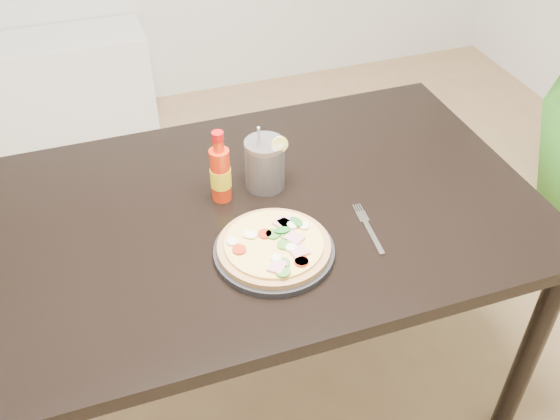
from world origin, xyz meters
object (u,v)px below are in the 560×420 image
object	(u,v)px
hot_sauce_bottle	(220,173)
fork	(368,227)
cola_cup	(265,165)
plate	(274,251)
media_console	(5,95)
dining_table	(265,230)
pizza	(275,245)

from	to	relation	value
hot_sauce_bottle	fork	world-z (taller)	hot_sauce_bottle
cola_cup	fork	size ratio (longest dim) A/B	1.03
plate	fork	distance (m)	0.25
cola_cup	media_console	world-z (taller)	cola_cup
plate	media_console	bearing A→B (deg)	110.04
media_console	fork	bearing A→B (deg)	-63.77
dining_table	fork	size ratio (longest dim) A/B	7.42
cola_cup	pizza	bearing A→B (deg)	-103.23
cola_cup	dining_table	bearing A→B (deg)	-108.76
plate	pizza	world-z (taller)	pizza
cola_cup	media_console	xyz separation A→B (m)	(-0.78, 1.72, -0.57)
fork	media_console	size ratio (longest dim) A/B	0.13
plate	cola_cup	world-z (taller)	cola_cup
plate	fork	world-z (taller)	plate
hot_sauce_bottle	fork	size ratio (longest dim) A/B	1.07
dining_table	plate	size ratio (longest dim) A/B	4.94
cola_cup	media_console	distance (m)	1.97
fork	pizza	bearing A→B (deg)	-171.69
hot_sauce_bottle	cola_cup	world-z (taller)	hot_sauce_bottle
fork	media_console	bearing A→B (deg)	121.56
fork	plate	bearing A→B (deg)	-171.88
cola_cup	fork	world-z (taller)	cola_cup
pizza	plate	bearing A→B (deg)	148.75
hot_sauce_bottle	pizza	bearing A→B (deg)	-75.73
hot_sauce_bottle	fork	bearing A→B (deg)	-36.83
dining_table	media_console	xyz separation A→B (m)	(-0.76, 1.80, -0.42)
pizza	fork	distance (m)	0.25
hot_sauce_bottle	plate	bearing A→B (deg)	-75.96
hot_sauce_bottle	cola_cup	size ratio (longest dim) A/B	1.04
plate	dining_table	bearing A→B (deg)	79.03
hot_sauce_bottle	fork	distance (m)	0.39
dining_table	media_console	bearing A→B (deg)	112.76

